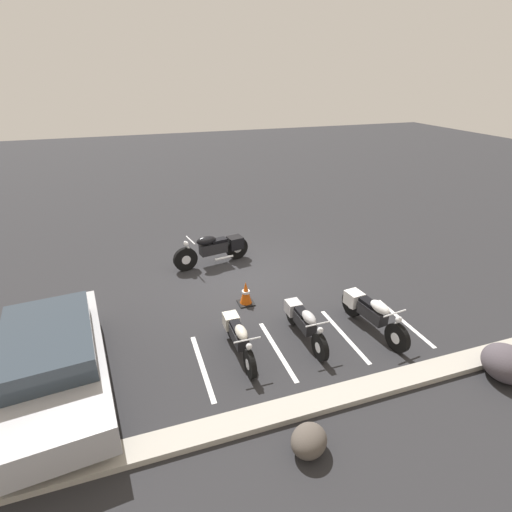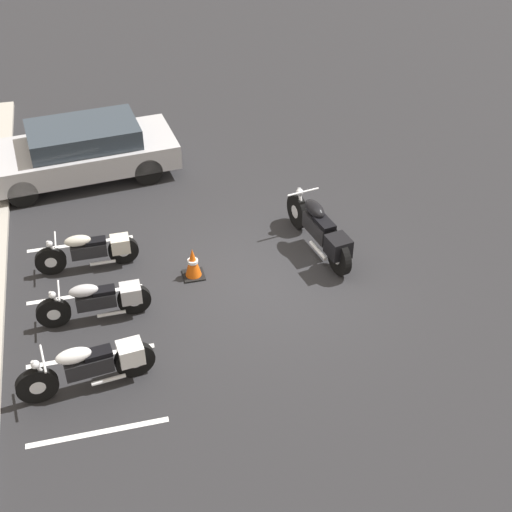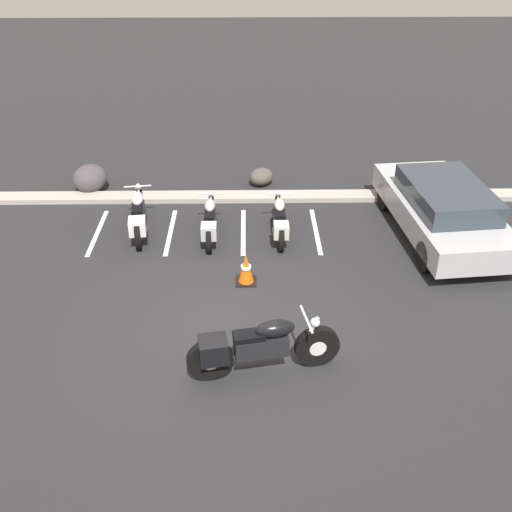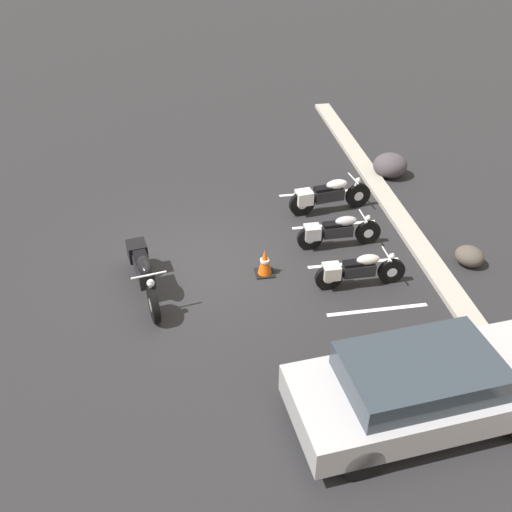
{
  "view_description": "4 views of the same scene",
  "coord_description": "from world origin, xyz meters",
  "px_view_note": "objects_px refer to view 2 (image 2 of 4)",
  "views": [
    {
      "loc": [
        3.0,
        9.9,
        5.49
      ],
      "look_at": [
        -0.26,
        0.39,
        0.79
      ],
      "focal_mm": 28.0,
      "sensor_mm": 36.0,
      "label": 1
    },
    {
      "loc": [
        -10.19,
        2.9,
        8.43
      ],
      "look_at": [
        -0.3,
        0.41,
        0.77
      ],
      "focal_mm": 50.0,
      "sensor_mm": 36.0,
      "label": 2
    },
    {
      "loc": [
        0.43,
        -8.29,
        6.57
      ],
      "look_at": [
        0.57,
        1.1,
        0.81
      ],
      "focal_mm": 42.0,
      "sensor_mm": 36.0,
      "label": 3
    },
    {
      "loc": [
        10.69,
        -0.42,
        7.8
      ],
      "look_at": [
        0.93,
        1.18,
        0.88
      ],
      "focal_mm": 42.0,
      "sensor_mm": 36.0,
      "label": 4
    }
  ],
  "objects_px": {
    "parked_bike_0": "(93,365)",
    "car_silver": "(81,150)",
    "parked_bike_1": "(99,300)",
    "parked_bike_2": "(92,250)",
    "traffic_cone": "(193,263)",
    "motorcycle_black_featured": "(321,230)"
  },
  "relations": [
    {
      "from": "motorcycle_black_featured",
      "to": "car_silver",
      "type": "height_order",
      "value": "car_silver"
    },
    {
      "from": "parked_bike_2",
      "to": "car_silver",
      "type": "height_order",
      "value": "car_silver"
    },
    {
      "from": "parked_bike_2",
      "to": "parked_bike_1",
      "type": "bearing_deg",
      "value": 90.76
    },
    {
      "from": "motorcycle_black_featured",
      "to": "parked_bike_1",
      "type": "height_order",
      "value": "motorcycle_black_featured"
    },
    {
      "from": "parked_bike_0",
      "to": "traffic_cone",
      "type": "relative_size",
      "value": 3.44
    },
    {
      "from": "parked_bike_0",
      "to": "parked_bike_1",
      "type": "relative_size",
      "value": 1.09
    },
    {
      "from": "parked_bike_2",
      "to": "traffic_cone",
      "type": "distance_m",
      "value": 1.95
    },
    {
      "from": "parked_bike_0",
      "to": "car_silver",
      "type": "relative_size",
      "value": 0.49
    },
    {
      "from": "motorcycle_black_featured",
      "to": "parked_bike_1",
      "type": "xyz_separation_m",
      "value": [
        -0.95,
        4.34,
        -0.1
      ]
    },
    {
      "from": "parked_bike_1",
      "to": "parked_bike_2",
      "type": "xyz_separation_m",
      "value": [
        1.52,
        0.03,
        -0.01
      ]
    },
    {
      "from": "parked_bike_0",
      "to": "car_silver",
      "type": "distance_m",
      "value": 6.64
    },
    {
      "from": "parked_bike_2",
      "to": "traffic_cone",
      "type": "bearing_deg",
      "value": 157.37
    },
    {
      "from": "traffic_cone",
      "to": "parked_bike_2",
      "type": "bearing_deg",
      "value": 67.73
    },
    {
      "from": "parked_bike_0",
      "to": "parked_bike_2",
      "type": "height_order",
      "value": "parked_bike_0"
    },
    {
      "from": "parked_bike_0",
      "to": "parked_bike_1",
      "type": "height_order",
      "value": "parked_bike_0"
    },
    {
      "from": "parked_bike_1",
      "to": "car_silver",
      "type": "bearing_deg",
      "value": -90.56
    },
    {
      "from": "parked_bike_1",
      "to": "parked_bike_2",
      "type": "bearing_deg",
      "value": -89.63
    },
    {
      "from": "parked_bike_0",
      "to": "parked_bike_2",
      "type": "xyz_separation_m",
      "value": [
        3.11,
        -0.18,
        -0.05
      ]
    },
    {
      "from": "car_silver",
      "to": "traffic_cone",
      "type": "relative_size",
      "value": 7.08
    },
    {
      "from": "parked_bike_1",
      "to": "car_silver",
      "type": "relative_size",
      "value": 0.44
    },
    {
      "from": "parked_bike_1",
      "to": "car_silver",
      "type": "xyz_separation_m",
      "value": [
        5.05,
        0.02,
        0.27
      ]
    },
    {
      "from": "motorcycle_black_featured",
      "to": "parked_bike_0",
      "type": "distance_m",
      "value": 5.21
    }
  ]
}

